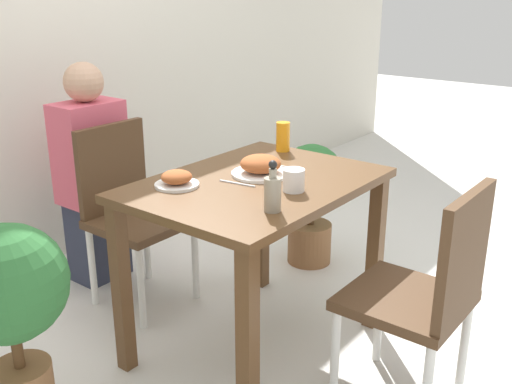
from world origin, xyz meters
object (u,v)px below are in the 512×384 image
at_px(drink_cup, 294,180).
at_px(person_figure, 93,176).
at_px(chair_far, 130,205).
at_px(sauce_bottle, 273,192).
at_px(side_plate, 177,179).
at_px(food_plate, 261,166).
at_px(potted_plant_right, 311,193).
at_px(chair_near, 427,289).
at_px(juice_glass, 283,137).
at_px(potted_plant_left, 11,305).

distance_m(drink_cup, person_figure, 1.30).
height_order(chair_far, sauce_bottle, sauce_bottle).
bearing_deg(side_plate, drink_cup, -59.08).
relative_size(food_plate, potted_plant_right, 0.35).
bearing_deg(chair_far, chair_near, -86.88).
relative_size(side_plate, juice_glass, 1.27).
bearing_deg(potted_plant_left, chair_near, -45.48).
bearing_deg(person_figure, drink_cup, -90.65).
bearing_deg(food_plate, chair_far, 98.10).
bearing_deg(potted_plant_right, drink_cup, -151.48).
distance_m(sauce_bottle, potted_plant_left, 0.95).
height_order(drink_cup, sauce_bottle, sauce_bottle).
xyz_separation_m(food_plate, person_figure, (-0.07, 1.06, -0.23)).
height_order(side_plate, sauce_bottle, sauce_bottle).
relative_size(chair_near, food_plate, 3.64).
bearing_deg(juice_glass, potted_plant_left, 175.82).
bearing_deg(drink_cup, juice_glass, 39.60).
distance_m(chair_near, person_figure, 1.83).
relative_size(side_plate, person_figure, 0.15).
bearing_deg(food_plate, chair_near, -91.67).
xyz_separation_m(chair_near, side_plate, (-0.30, 0.94, 0.30)).
height_order(side_plate, drink_cup, drink_cup).
relative_size(chair_near, juice_glass, 6.40).
height_order(sauce_bottle, potted_plant_left, sauce_bottle).
height_order(juice_glass, potted_plant_left, juice_glass).
bearing_deg(chair_far, potted_plant_left, -152.31).
relative_size(chair_near, chair_far, 1.00).
relative_size(chair_near, person_figure, 0.76).
bearing_deg(food_plate, sauce_bottle, -136.71).
height_order(juice_glass, potted_plant_right, juice_glass).
bearing_deg(potted_plant_left, potted_plant_right, 0.06).
bearing_deg(potted_plant_right, person_figure, 136.99).
bearing_deg(person_figure, sauce_bottle, -100.02).
distance_m(food_plate, juice_glass, 0.40).
distance_m(food_plate, drink_cup, 0.24).
height_order(drink_cup, juice_glass, juice_glass).
bearing_deg(juice_glass, food_plate, -158.08).
distance_m(food_plate, sauce_bottle, 0.42).
xyz_separation_m(potted_plant_left, potted_plant_right, (1.82, 0.00, -0.11)).
bearing_deg(side_plate, potted_plant_left, 173.60).
height_order(chair_far, drink_cup, chair_far).
relative_size(juice_glass, potted_plant_left, 0.17).
bearing_deg(drink_cup, potted_plant_right, 28.52).
relative_size(drink_cup, potted_plant_left, 0.11).
bearing_deg(chair_far, person_figure, 83.78).
distance_m(potted_plant_left, potted_plant_right, 1.82).
height_order(chair_near, drink_cup, chair_near).
bearing_deg(potted_plant_left, sauce_bottle, -36.88).
bearing_deg(potted_plant_left, chair_far, 27.69).
bearing_deg(potted_plant_right, juice_glass, -166.34).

